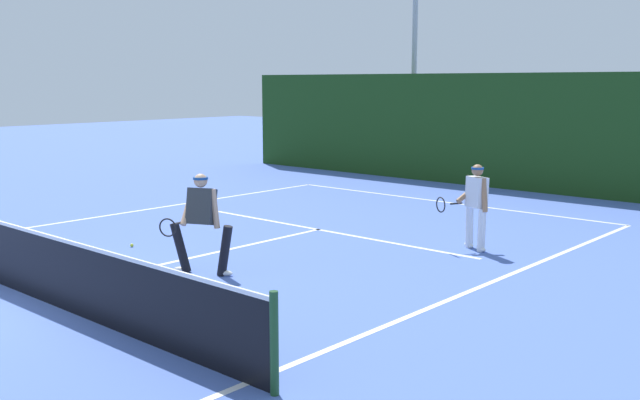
{
  "coord_description": "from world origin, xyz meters",
  "views": [
    {
      "loc": [
        10.01,
        -4.76,
        3.07
      ],
      "look_at": [
        1.54,
        4.7,
        1.0
      ],
      "focal_mm": 40.69,
      "sensor_mm": 36.0,
      "label": 1
    }
  ],
  "objects_px": {
    "tennis_ball": "(132,245)",
    "light_pole": "(415,25)",
    "player_far": "(476,203)",
    "player_near": "(201,219)"
  },
  "relations": [
    {
      "from": "tennis_ball",
      "to": "light_pole",
      "type": "xyz_separation_m",
      "value": [
        -2.9,
        13.39,
        4.94
      ]
    },
    {
      "from": "player_far",
      "to": "light_pole",
      "type": "distance_m",
      "value": 12.79
    },
    {
      "from": "player_near",
      "to": "tennis_ball",
      "type": "height_order",
      "value": "player_near"
    },
    {
      "from": "light_pole",
      "to": "tennis_ball",
      "type": "bearing_deg",
      "value": -77.78
    },
    {
      "from": "player_near",
      "to": "player_far",
      "type": "height_order",
      "value": "player_near"
    },
    {
      "from": "tennis_ball",
      "to": "light_pole",
      "type": "distance_m",
      "value": 14.57
    },
    {
      "from": "player_near",
      "to": "tennis_ball",
      "type": "xyz_separation_m",
      "value": [
        -2.53,
        0.36,
        -0.87
      ]
    },
    {
      "from": "player_far",
      "to": "tennis_ball",
      "type": "relative_size",
      "value": 24.08
    },
    {
      "from": "tennis_ball",
      "to": "player_far",
      "type": "bearing_deg",
      "value": 40.1
    },
    {
      "from": "player_far",
      "to": "light_pole",
      "type": "height_order",
      "value": "light_pole"
    }
  ]
}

